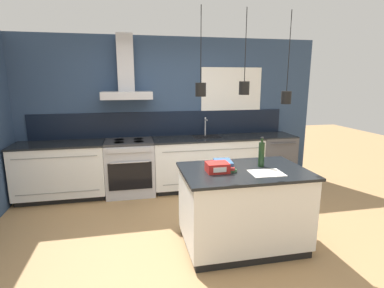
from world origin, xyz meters
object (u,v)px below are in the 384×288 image
(dishwasher, at_px, (273,159))
(book_stack, at_px, (223,165))
(red_supply_box, at_px, (217,167))
(oven_range, at_px, (130,167))
(bottle_on_island, at_px, (261,154))

(dishwasher, relative_size, book_stack, 2.40)
(red_supply_box, bearing_deg, dishwasher, 49.40)
(oven_range, bearing_deg, book_stack, -60.64)
(dishwasher, bearing_deg, oven_range, -179.91)
(bottle_on_island, relative_size, red_supply_box, 1.45)
(bottle_on_island, relative_size, book_stack, 0.91)
(oven_range, bearing_deg, red_supply_box, -64.25)
(oven_range, distance_m, book_stack, 2.16)
(dishwasher, height_order, book_stack, book_stack)
(oven_range, distance_m, dishwasher, 2.59)
(oven_range, bearing_deg, bottle_on_island, -50.97)
(oven_range, relative_size, bottle_on_island, 2.65)
(bottle_on_island, bearing_deg, red_supply_box, -169.60)
(dishwasher, bearing_deg, book_stack, -130.42)
(dishwasher, bearing_deg, red_supply_box, -130.60)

